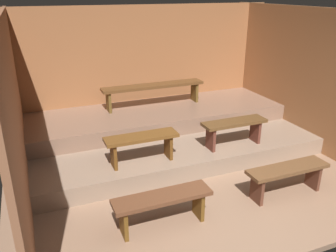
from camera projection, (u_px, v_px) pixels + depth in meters
name	position (u px, v px, depth m)	size (l,w,h in m)	color
ground	(185.00, 166.00, 5.98)	(5.77, 4.95, 0.08)	#896850
wall_back	(144.00, 67.00, 7.31)	(5.77, 0.06, 2.51)	#945A35
wall_left	(15.00, 114.00, 4.62)	(0.06, 4.95, 2.51)	#935B3C
wall_right	(310.00, 79.00, 6.38)	(0.06, 4.95, 2.51)	#9C643C
platform_lower	(168.00, 140.00, 6.56)	(4.97, 2.64, 0.29)	#88705C
platform_middle	(158.00, 116.00, 6.94)	(4.97, 1.52, 0.29)	#7E5E4A
bench_floor_left	(162.00, 202.00, 4.29)	(1.25, 0.33, 0.45)	brown
bench_floor_right	(287.00, 173.00, 4.97)	(1.25, 0.33, 0.45)	brown
bench_lower_left	(142.00, 142.00, 5.29)	(1.13, 0.33, 0.45)	brown
bench_lower_right	(234.00, 127.00, 5.87)	(1.13, 0.33, 0.45)	brown
bench_middle_center	(153.00, 88.00, 6.95)	(2.08, 0.33, 0.45)	#57351A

